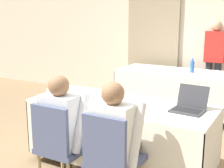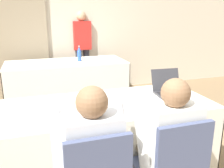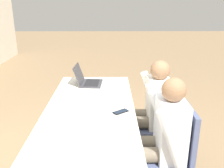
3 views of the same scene
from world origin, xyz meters
TOP-DOWN VIEW (x-y plane):
  - conference_table_near at (0.00, 0.00)m, footprint 2.01×0.85m
  - laptop at (0.72, 0.07)m, footprint 0.33×0.34m
  - cell_phone at (-0.07, -0.29)m, footprint 0.14×0.16m
  - paper_beside_laptop at (-0.12, 0.04)m, footprint 0.28×0.34m
  - chair_near_left at (-0.29, -0.73)m, footprint 0.44×0.44m
  - chair_near_right at (0.29, -0.73)m, footprint 0.44×0.44m
  - person_checkered_shirt at (-0.29, -0.63)m, footprint 0.50×0.52m
  - person_white_shirt at (0.29, -0.63)m, footprint 0.50×0.52m

SIDE VIEW (x-z plane):
  - chair_near_left at x=-0.29m, z-range 0.04..0.94m
  - chair_near_right at x=0.29m, z-range 0.04..0.94m
  - conference_table_near at x=0.00m, z-range 0.20..0.96m
  - person_checkered_shirt at x=-0.29m, z-range 0.07..1.23m
  - person_white_shirt at x=0.29m, z-range 0.07..1.23m
  - paper_beside_laptop at x=-0.12m, z-range 0.75..0.76m
  - cell_phone at x=-0.07m, z-range 0.75..0.76m
  - laptop at x=0.72m, z-range 0.68..0.92m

